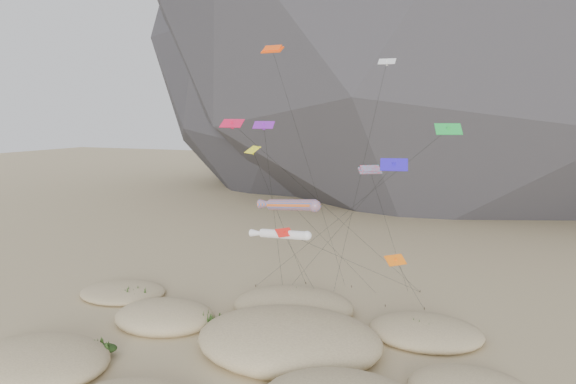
{
  "coord_description": "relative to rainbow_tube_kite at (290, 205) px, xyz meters",
  "views": [
    {
      "loc": [
        20.71,
        -41.39,
        22.18
      ],
      "look_at": [
        -1.62,
        12.0,
        14.05
      ],
      "focal_mm": 35.0,
      "sensor_mm": 36.0,
      "label": 1
    }
  ],
  "objects": [
    {
      "name": "orange_parafoil",
      "position": [
        -5.11,
        7.6,
        15.56
      ],
      "size": [
        7.24,
        10.14,
        29.68
      ],
      "color": "#FF4A0D",
      "rests_on": "ground"
    },
    {
      "name": "delta_kites",
      "position": [
        4.18,
        1.58,
        4.56
      ],
      "size": [
        25.59,
        22.27,
        27.67
      ],
      "color": "#2817C8",
      "rests_on": "ground"
    },
    {
      "name": "dunes",
      "position": [
        -1.18,
        -5.51,
        -12.49
      ],
      "size": [
        52.15,
        36.06,
        4.18
      ],
      "color": "#CCB789",
      "rests_on": "ground"
    },
    {
      "name": "kite_stakes",
      "position": [
        1.42,
        13.79,
        -13.08
      ],
      "size": [
        21.56,
        7.61,
        0.3
      ],
      "color": "#3F2D1E",
      "rests_on": "ground"
    },
    {
      "name": "multi_parafoil",
      "position": [
        6.36,
        6.67,
        2.96
      ],
      "size": [
        3.51,
        12.71,
        16.82
      ],
      "color": "#FF1A33",
      "rests_on": "ground"
    },
    {
      "name": "white_tube_kite",
      "position": [
        0.01,
        -2.18,
        -2.53
      ],
      "size": [
        7.01,
        14.27,
        11.41
      ],
      "color": "white",
      "rests_on": "ground"
    },
    {
      "name": "ground",
      "position": [
        0.18,
        -9.03,
        -13.23
      ],
      "size": [
        500.0,
        500.0,
        0.0
      ],
      "primitive_type": "plane",
      "color": "#CCB789",
      "rests_on": "ground"
    },
    {
      "name": "rainbow_tube_kite",
      "position": [
        0.0,
        0.0,
        0.0
      ],
      "size": [
        9.29,
        17.73,
        14.16
      ],
      "color": "orange",
      "rests_on": "ground"
    },
    {
      "name": "dune_grass",
      "position": [
        0.07,
        -5.01,
        -12.38
      ],
      "size": [
        42.24,
        28.28,
        1.54
      ],
      "color": "black",
      "rests_on": "ground"
    }
  ]
}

